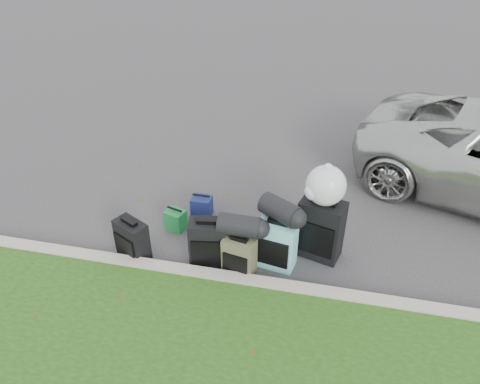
% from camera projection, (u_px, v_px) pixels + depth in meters
% --- Properties ---
extents(ground, '(120.00, 120.00, 0.00)m').
position_uv_depth(ground, '(244.00, 233.00, 6.49)').
color(ground, '#383535').
rests_on(ground, ground).
extents(curb, '(120.00, 0.18, 0.15)m').
position_uv_depth(curb, '(227.00, 280.00, 5.64)').
color(curb, '#9E937F').
rests_on(curb, ground).
extents(suitcase_small_black, '(0.49, 0.41, 0.54)m').
position_uv_depth(suitcase_small_black, '(132.00, 240.00, 5.97)').
color(suitcase_small_black, black).
rests_on(suitcase_small_black, ground).
extents(suitcase_large_black_left, '(0.49, 0.34, 0.65)m').
position_uv_depth(suitcase_large_black_left, '(208.00, 243.00, 5.82)').
color(suitcase_large_black_left, black).
rests_on(suitcase_large_black_left, ground).
extents(suitcase_olive, '(0.42, 0.31, 0.53)m').
position_uv_depth(suitcase_olive, '(239.00, 256.00, 5.71)').
color(suitcase_olive, '#42402B').
rests_on(suitcase_olive, ground).
extents(suitcase_teal, '(0.51, 0.35, 0.67)m').
position_uv_depth(suitcase_teal, '(277.00, 244.00, 5.80)').
color(suitcase_teal, '#5BA2A9').
rests_on(suitcase_teal, ground).
extents(suitcase_large_black_right, '(0.62, 0.47, 0.82)m').
position_uv_depth(suitcase_large_black_right, '(321.00, 229.00, 5.92)').
color(suitcase_large_black_right, black).
rests_on(suitcase_large_black_right, ground).
extents(tote_green, '(0.31, 0.27, 0.29)m').
position_uv_depth(tote_green, '(176.00, 220.00, 6.51)').
color(tote_green, '#1B7B35').
rests_on(tote_green, ground).
extents(tote_navy, '(0.28, 0.22, 0.30)m').
position_uv_depth(tote_navy, '(202.00, 206.00, 6.77)').
color(tote_navy, navy).
rests_on(tote_navy, ground).
extents(duffel_left, '(0.51, 0.28, 0.27)m').
position_uv_depth(duffel_left, '(239.00, 226.00, 5.57)').
color(duffel_left, black).
rests_on(duffel_left, suitcase_olive).
extents(duffel_right, '(0.56, 0.49, 0.27)m').
position_uv_depth(duffel_right, '(280.00, 210.00, 5.60)').
color(duffel_right, black).
rests_on(duffel_right, suitcase_teal).
extents(trash_bag, '(0.49, 0.49, 0.49)m').
position_uv_depth(trash_bag, '(326.00, 185.00, 5.56)').
color(trash_bag, silver).
rests_on(trash_bag, suitcase_large_black_right).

